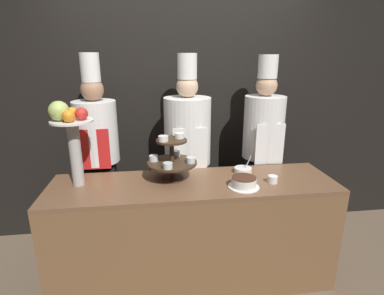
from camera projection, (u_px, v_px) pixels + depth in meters
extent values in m
cube|color=black|center=(182.00, 98.00, 2.99)|extent=(10.00, 0.06, 2.80)
cube|color=brown|center=(194.00, 234.00, 2.43)|extent=(2.19, 0.60, 0.84)
cube|color=brown|center=(194.00, 184.00, 2.30)|extent=(2.19, 0.60, 0.03)
cylinder|color=#3D2819|center=(172.00, 178.00, 2.35)|extent=(0.17, 0.17, 0.02)
cylinder|color=#3D2819|center=(172.00, 160.00, 2.31)|extent=(0.04, 0.04, 0.33)
cylinder|color=#3D2819|center=(172.00, 163.00, 2.31)|extent=(0.39, 0.39, 0.02)
cylinder|color=#3D2819|center=(172.00, 141.00, 2.26)|extent=(0.23, 0.23, 0.02)
cylinder|color=silver|center=(191.00, 160.00, 2.28)|extent=(0.07, 0.07, 0.04)
cylinder|color=red|center=(191.00, 161.00, 2.29)|extent=(0.06, 0.06, 0.03)
cylinder|color=silver|center=(176.00, 153.00, 2.44)|extent=(0.07, 0.07, 0.04)
cylinder|color=green|center=(176.00, 154.00, 2.44)|extent=(0.06, 0.06, 0.03)
cylinder|color=silver|center=(154.00, 158.00, 2.32)|extent=(0.07, 0.07, 0.04)
cylinder|color=gold|center=(154.00, 159.00, 2.33)|extent=(0.06, 0.06, 0.03)
cylinder|color=silver|center=(168.00, 166.00, 2.17)|extent=(0.07, 0.07, 0.04)
cylinder|color=beige|center=(168.00, 167.00, 2.17)|extent=(0.06, 0.06, 0.03)
cylinder|color=white|center=(179.00, 136.00, 2.29)|extent=(0.07, 0.07, 0.04)
cylinder|color=white|center=(163.00, 139.00, 2.21)|extent=(0.07, 0.07, 0.04)
cylinder|color=#B2ADA8|center=(76.00, 154.00, 2.19)|extent=(0.09, 0.09, 0.48)
cylinder|color=white|center=(72.00, 121.00, 2.12)|extent=(0.30, 0.30, 0.01)
sphere|color=red|center=(81.00, 114.00, 2.10)|extent=(0.09, 0.09, 0.09)
sphere|color=orange|center=(72.00, 113.00, 2.17)|extent=(0.08, 0.08, 0.08)
sphere|color=#ADC160|center=(59.00, 111.00, 2.07)|extent=(0.14, 0.14, 0.14)
sphere|color=orange|center=(68.00, 116.00, 2.03)|extent=(0.09, 0.09, 0.09)
cylinder|color=white|center=(244.00, 187.00, 2.21)|extent=(0.23, 0.23, 0.01)
cylinder|color=white|center=(244.00, 182.00, 2.20)|extent=(0.18, 0.18, 0.07)
cylinder|color=#472819|center=(244.00, 178.00, 2.19)|extent=(0.18, 0.18, 0.01)
cylinder|color=white|center=(273.00, 179.00, 2.29)|extent=(0.07, 0.07, 0.06)
cylinder|color=white|center=(243.00, 170.00, 2.48)|extent=(0.14, 0.14, 0.04)
cylinder|color=#BCBCC1|center=(248.00, 162.00, 2.47)|extent=(0.05, 0.01, 0.11)
cube|color=black|center=(104.00, 207.00, 2.80)|extent=(0.27, 0.15, 0.91)
cylinder|color=silver|center=(96.00, 132.00, 2.59)|extent=(0.37, 0.37, 0.53)
cube|color=red|center=(94.00, 150.00, 2.45)|extent=(0.26, 0.01, 0.34)
sphere|color=#A37556|center=(92.00, 90.00, 2.48)|extent=(0.19, 0.19, 0.19)
cylinder|color=white|center=(90.00, 67.00, 2.43)|extent=(0.16, 0.16, 0.23)
cube|color=black|center=(188.00, 204.00, 2.91)|extent=(0.31, 0.17, 0.86)
cylinder|color=white|center=(187.00, 131.00, 2.69)|extent=(0.42, 0.42, 0.60)
cube|color=white|center=(190.00, 150.00, 2.54)|extent=(0.29, 0.01, 0.38)
sphere|color=#DBB28E|center=(187.00, 86.00, 2.58)|extent=(0.19, 0.19, 0.19)
cylinder|color=white|center=(187.00, 66.00, 2.53)|extent=(0.17, 0.17, 0.21)
cube|color=#28282D|center=(258.00, 198.00, 2.99)|extent=(0.28, 0.15, 0.88)
cylinder|color=white|center=(264.00, 127.00, 2.78)|extent=(0.37, 0.37, 0.57)
cube|color=white|center=(270.00, 144.00, 2.64)|extent=(0.26, 0.01, 0.37)
sphere|color=tan|center=(267.00, 85.00, 2.66)|extent=(0.19, 0.19, 0.19)
cylinder|color=white|center=(268.00, 66.00, 2.62)|extent=(0.17, 0.17, 0.20)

